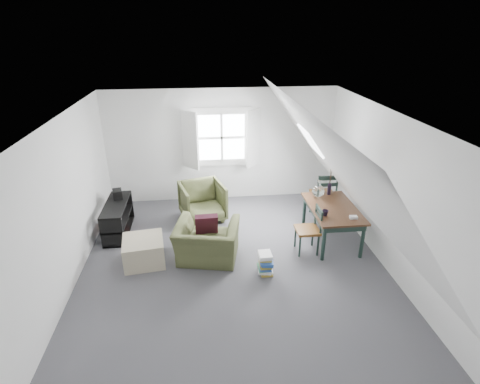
{
  "coord_description": "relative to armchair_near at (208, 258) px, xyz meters",
  "views": [
    {
      "loc": [
        -0.46,
        -5.18,
        3.71
      ],
      "look_at": [
        0.17,
        0.6,
        1.09
      ],
      "focal_mm": 28.0,
      "sensor_mm": 36.0,
      "label": 1
    }
  ],
  "objects": [
    {
      "name": "floor",
      "position": [
        0.42,
        -0.28,
        0.0
      ],
      "size": [
        5.5,
        5.5,
        0.0
      ],
      "primitive_type": "plane",
      "color": "#48484C",
      "rests_on": "ground"
    },
    {
      "name": "ceiling",
      "position": [
        0.42,
        -0.28,
        2.5
      ],
      "size": [
        5.5,
        5.5,
        0.0
      ],
      "primitive_type": "plane",
      "rotation": [
        3.14,
        0.0,
        0.0
      ],
      "color": "white",
      "rests_on": "wall_back"
    },
    {
      "name": "wall_back",
      "position": [
        0.42,
        2.47,
        1.25
      ],
      "size": [
        5.0,
        0.0,
        5.0
      ],
      "primitive_type": "plane",
      "rotation": [
        1.57,
        0.0,
        0.0
      ],
      "color": "silver",
      "rests_on": "ground"
    },
    {
      "name": "wall_front",
      "position": [
        0.42,
        -3.03,
        1.25
      ],
      "size": [
        5.0,
        0.0,
        5.0
      ],
      "primitive_type": "plane",
      "rotation": [
        -1.57,
        0.0,
        0.0
      ],
      "color": "silver",
      "rests_on": "ground"
    },
    {
      "name": "wall_left",
      "position": [
        -2.08,
        -0.28,
        1.25
      ],
      "size": [
        0.0,
        5.5,
        5.5
      ],
      "primitive_type": "plane",
      "rotation": [
        1.57,
        0.0,
        1.57
      ],
      "color": "silver",
      "rests_on": "ground"
    },
    {
      "name": "wall_right",
      "position": [
        2.92,
        -0.28,
        1.25
      ],
      "size": [
        0.0,
        5.5,
        5.5
      ],
      "primitive_type": "plane",
      "rotation": [
        1.57,
        0.0,
        -1.57
      ],
      "color": "silver",
      "rests_on": "ground"
    },
    {
      "name": "slope_left",
      "position": [
        -1.13,
        -0.28,
        1.78
      ],
      "size": [
        3.19,
        5.5,
        4.48
      ],
      "primitive_type": "plane",
      "rotation": [
        0.0,
        2.19,
        0.0
      ],
      "color": "white",
      "rests_on": "wall_left"
    },
    {
      "name": "slope_right",
      "position": [
        1.97,
        -0.28,
        1.78
      ],
      "size": [
        3.19,
        5.5,
        4.48
      ],
      "primitive_type": "plane",
      "rotation": [
        0.0,
        -2.19,
        0.0
      ],
      "color": "white",
      "rests_on": "wall_right"
    },
    {
      "name": "dormer_window",
      "position": [
        0.42,
        2.4,
        1.45
      ],
      "size": [
        1.71,
        0.35,
        1.3
      ],
      "color": "white",
      "rests_on": "wall_back"
    },
    {
      "name": "skylight",
      "position": [
        1.97,
        1.02,
        1.75
      ],
      "size": [
        0.35,
        0.75,
        0.47
      ],
      "primitive_type": "cube",
      "rotation": [
        0.0,
        0.95,
        0.0
      ],
      "color": "white",
      "rests_on": "slope_right"
    },
    {
      "name": "armchair_near",
      "position": [
        0.0,
        0.0,
        0.0
      ],
      "size": [
        1.19,
        1.09,
        0.67
      ],
      "primitive_type": "imported",
      "rotation": [
        0.0,
        0.0,
        2.93
      ],
      "color": "#404627",
      "rests_on": "floor"
    },
    {
      "name": "armchair_far",
      "position": [
        -0.05,
        1.47,
        0.0
      ],
      "size": [
        1.03,
        1.04,
        0.78
      ],
      "primitive_type": "imported",
      "rotation": [
        0.0,
        0.0,
        0.26
      ],
      "color": "#404627",
      "rests_on": "floor"
    },
    {
      "name": "throw_pillow",
      "position": [
        0.0,
        0.15,
        0.6
      ],
      "size": [
        0.39,
        0.24,
        0.4
      ],
      "primitive_type": "cube",
      "rotation": [
        0.31,
        0.0,
        0.04
      ],
      "color": "#370F1C",
      "rests_on": "armchair_near"
    },
    {
      "name": "ottoman",
      "position": [
        -1.07,
        0.02,
        0.22
      ],
      "size": [
        0.74,
        0.74,
        0.44
      ],
      "primitive_type": "cube",
      "rotation": [
        0.0,
        0.0,
        0.13
      ],
      "color": "tan",
      "rests_on": "floor"
    },
    {
      "name": "dining_table",
      "position": [
        2.29,
        0.36,
        0.6
      ],
      "size": [
        0.82,
        1.37,
        0.69
      ],
      "rotation": [
        0.0,
        0.0,
        0.04
      ],
      "color": "#372013",
      "rests_on": "floor"
    },
    {
      "name": "demijohn",
      "position": [
        2.14,
        0.81,
        0.82
      ],
      "size": [
        0.24,
        0.24,
        0.33
      ],
      "rotation": [
        0.0,
        0.0,
        0.04
      ],
      "color": "silver",
      "rests_on": "dining_table"
    },
    {
      "name": "vase_twigs",
      "position": [
        2.39,
        0.91,
        0.81
      ],
      "size": [
        0.07,
        0.08,
        0.56
      ],
      "rotation": [
        0.0,
        0.0,
        0.08
      ],
      "color": "black",
      "rests_on": "dining_table"
    },
    {
      "name": "cup",
      "position": [
        2.04,
        0.06,
        0.69
      ],
      "size": [
        0.14,
        0.14,
        0.1
      ],
      "primitive_type": "imported",
      "rotation": [
        0.0,
        0.0,
        0.37
      ],
      "color": "black",
      "rests_on": "dining_table"
    },
    {
      "name": "paper_box",
      "position": [
        2.49,
        -0.09,
        0.71
      ],
      "size": [
        0.14,
        0.1,
        0.04
      ],
      "primitive_type": "cube",
      "rotation": [
        0.0,
        0.0,
        -0.11
      ],
      "color": "white",
      "rests_on": "dining_table"
    },
    {
      "name": "dining_chair_far",
      "position": [
        2.43,
        1.28,
        0.52
      ],
      "size": [
        0.47,
        0.47,
        1.0
      ],
      "rotation": [
        0.0,
        0.0,
        3.1
      ],
      "color": "brown",
      "rests_on": "floor"
    },
    {
      "name": "dining_chair_near",
      "position": [
        1.78,
        0.05,
        0.44
      ],
      "size": [
        0.4,
        0.4,
        0.85
      ],
      "rotation": [
        0.0,
        0.0,
        -1.27
      ],
      "color": "brown",
      "rests_on": "floor"
    },
    {
      "name": "media_shelf",
      "position": [
        -1.69,
        1.07,
        0.27
      ],
      "size": [
        0.4,
        1.19,
        0.61
      ],
      "rotation": [
        0.0,
        0.0,
        -0.06
      ],
      "color": "black",
      "rests_on": "floor"
    },
    {
      "name": "electronics_box",
      "position": [
        -1.69,
        1.36,
        0.69
      ],
      "size": [
        0.22,
        0.27,
        0.19
      ],
      "primitive_type": "cube",
      "rotation": [
        0.0,
        0.0,
        0.25
      ],
      "color": "black",
      "rests_on": "media_shelf"
    },
    {
      "name": "magazine_stack",
      "position": [
        0.92,
        -0.51,
        0.18
      ],
      "size": [
        0.27,
        0.32,
        0.36
      ],
      "rotation": [
        0.0,
        0.0,
        -0.0
      ],
      "color": "#B29933",
      "rests_on": "floor"
    }
  ]
}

